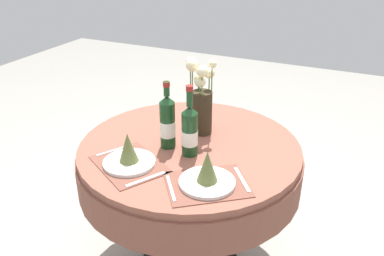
# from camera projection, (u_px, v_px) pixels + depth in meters

# --- Properties ---
(dining_table) EXTENTS (1.13, 1.13, 0.76)m
(dining_table) POSITION_uv_depth(u_px,v_px,m) (190.00, 168.00, 2.08)
(dining_table) COLOR brown
(dining_table) RESTS_ON ground
(place_setting_left) EXTENTS (0.42, 0.40, 0.16)m
(place_setting_left) POSITION_uv_depth(u_px,v_px,m) (129.00, 156.00, 1.82)
(place_setting_left) COLOR brown
(place_setting_left) RESTS_ON dining_table
(place_setting_right) EXTENTS (0.43, 0.41, 0.16)m
(place_setting_right) POSITION_uv_depth(u_px,v_px,m) (207.00, 175.00, 1.68)
(place_setting_right) COLOR brown
(place_setting_right) RESTS_ON dining_table
(flower_vase) EXTENTS (0.17, 0.16, 0.41)m
(flower_vase) POSITION_uv_depth(u_px,v_px,m) (201.00, 100.00, 2.06)
(flower_vase) COLOR #332819
(flower_vase) RESTS_ON dining_table
(wine_bottle_left) EXTENTS (0.08, 0.08, 0.34)m
(wine_bottle_left) POSITION_uv_depth(u_px,v_px,m) (168.00, 122.00, 1.94)
(wine_bottle_left) COLOR #143819
(wine_bottle_left) RESTS_ON dining_table
(wine_bottle_centre) EXTENTS (0.08, 0.08, 0.35)m
(wine_bottle_centre) POSITION_uv_depth(u_px,v_px,m) (190.00, 130.00, 1.88)
(wine_bottle_centre) COLOR #143819
(wine_bottle_centre) RESTS_ON dining_table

